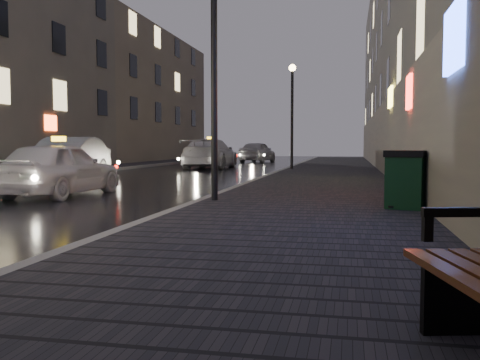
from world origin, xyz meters
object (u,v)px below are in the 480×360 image
(lamp_far, at_px, (292,103))
(taxi_far, at_px, (210,153))
(trash_bin, at_px, (407,179))
(taxi_mid, at_px, (210,154))
(taxi_near, at_px, (59,169))
(car_far, at_px, (257,152))
(car_left_mid, at_px, (67,159))
(lamp_near, at_px, (214,45))

(lamp_far, bearing_deg, taxi_far, 123.25)
(lamp_far, distance_m, trash_bin, 17.45)
(lamp_far, relative_size, trash_bin, 4.80)
(lamp_far, height_order, taxi_mid, lamp_far)
(taxi_near, height_order, car_far, car_far)
(lamp_far, xyz_separation_m, taxi_near, (-4.62, -14.45, -2.77))
(trash_bin, bearing_deg, taxi_mid, 132.90)
(trash_bin, bearing_deg, taxi_far, 130.17)
(taxi_mid, distance_m, taxi_far, 8.59)
(taxi_near, xyz_separation_m, taxi_far, (-2.67, 25.56, 0.03))
(car_left_mid, relative_size, car_far, 1.06)
(lamp_far, height_order, taxi_near, lamp_far)
(trash_bin, xyz_separation_m, taxi_far, (-11.23, 27.88, 0.05))
(lamp_near, xyz_separation_m, trash_bin, (3.95, -0.77, -2.78))
(taxi_mid, height_order, car_far, taxi_mid)
(lamp_near, height_order, car_far, lamp_near)
(taxi_near, relative_size, taxi_mid, 0.73)
(lamp_near, distance_m, taxi_far, 28.20)
(lamp_near, bearing_deg, taxi_far, 105.04)
(car_left_mid, height_order, car_far, car_left_mid)
(lamp_near, xyz_separation_m, lamp_far, (0.00, 16.00, 0.00))
(taxi_mid, bearing_deg, taxi_far, -76.43)
(lamp_far, distance_m, taxi_near, 15.42)
(lamp_far, xyz_separation_m, trash_bin, (3.95, -16.77, -2.78))
(taxi_far, distance_m, car_far, 4.34)
(lamp_near, bearing_deg, lamp_far, 90.00)
(taxi_near, xyz_separation_m, car_far, (0.41, 28.62, 0.09))
(lamp_far, xyz_separation_m, car_far, (-4.21, 14.17, -2.68))
(lamp_far, bearing_deg, car_left_mid, -131.69)
(lamp_near, bearing_deg, taxi_near, 161.45)
(car_far, bearing_deg, taxi_mid, 93.68)
(taxi_near, distance_m, car_left_mid, 6.59)
(lamp_far, height_order, car_left_mid, lamp_far)
(lamp_far, distance_m, car_far, 15.02)
(lamp_near, relative_size, car_left_mid, 1.05)
(lamp_near, height_order, lamp_far, same)
(taxi_near, bearing_deg, car_left_mid, -60.19)
(taxi_near, bearing_deg, lamp_near, 163.56)
(car_left_mid, distance_m, taxi_far, 19.73)
(lamp_near, bearing_deg, trash_bin, -11.00)
(taxi_mid, bearing_deg, taxi_near, 89.93)
(trash_bin, bearing_deg, taxi_near, -176.92)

